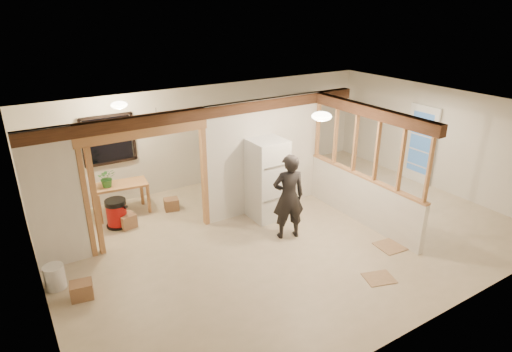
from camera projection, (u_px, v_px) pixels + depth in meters
floor at (287, 232)px, 8.75m from camera, size 9.00×6.50×0.01m
ceiling at (291, 112)px, 7.80m from camera, size 9.00×6.50×0.01m
wall_back at (214, 134)px, 10.83m from camera, size 9.00×0.01×2.50m
wall_front at (432, 252)px, 5.72m from camera, size 9.00×0.01×2.50m
wall_left at (33, 238)px, 6.07m from camera, size 0.01×6.50×2.50m
wall_right at (438, 139)px, 10.48m from camera, size 0.01×6.50×2.50m
partition_left_stub at (54, 200)px, 7.24m from camera, size 0.90×0.12×2.50m
partition_center at (264, 156)px, 9.32m from camera, size 2.80×0.12×2.50m
doorway_frame at (149, 187)px, 8.10m from camera, size 2.46×0.14×2.20m
header_beam_back at (213, 112)px, 8.30m from camera, size 7.00×0.18×0.22m
header_beam_right at (370, 111)px, 8.32m from camera, size 0.18×3.30×0.22m
pony_wall at (361, 199)px, 9.03m from camera, size 0.12×3.20×1.00m
stud_partition at (366, 147)px, 8.59m from camera, size 0.14×3.20×1.32m
window_back at (109, 140)px, 9.38m from camera, size 1.12×0.10×1.10m
french_door at (421, 144)px, 10.85m from camera, size 0.12×0.86×2.00m
ceiling_dome_main at (322, 116)px, 7.56m from camera, size 0.36×0.36×0.16m
ceiling_dome_util at (119, 105)px, 8.39m from camera, size 0.32×0.32×0.14m
hanging_bulb at (157, 124)px, 8.20m from camera, size 0.07×0.07×0.07m
refrigerator at (267, 179)px, 9.04m from camera, size 0.72×0.70×1.75m
woman at (288, 197)px, 8.25m from camera, size 0.73×0.59×1.74m
work_table at (122, 199)px, 9.35m from camera, size 1.20×0.70×0.72m
potted_plant at (107, 178)px, 9.00m from camera, size 0.41×0.37×0.41m
shop_vac at (117, 213)px, 8.85m from camera, size 0.60×0.60×0.61m
bookshelf at (303, 132)px, 12.09m from camera, size 0.93×0.31×1.86m
bucket at (55, 277)px, 6.96m from camera, size 0.43×0.43×0.41m
box_util_a at (171, 204)px, 9.62m from camera, size 0.36×0.33×0.27m
box_util_b at (127, 221)px, 8.88m from camera, size 0.36×0.36×0.29m
box_front at (82, 290)px, 6.75m from camera, size 0.38×0.33×0.27m
floor_panel_near at (390, 246)px, 8.20m from camera, size 0.54×0.54×0.02m
floor_panel_far at (379, 278)px, 7.26m from camera, size 0.59×0.52×0.02m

